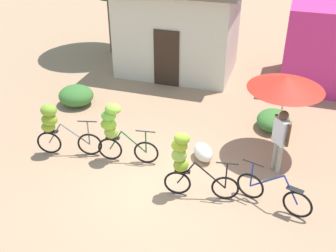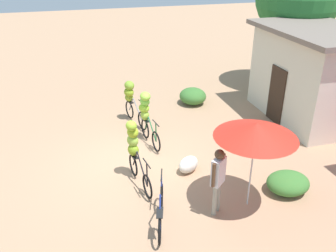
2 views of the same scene
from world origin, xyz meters
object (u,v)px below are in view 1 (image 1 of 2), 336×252
at_px(building_low, 178,28).
at_px(bicycle_by_shop, 273,194).
at_px(bicycle_center_loaded, 186,161).
at_px(produce_sack, 203,152).
at_px(bicycle_near_pile, 115,128).
at_px(market_umbrella, 286,82).
at_px(shop_pink, 334,45).
at_px(person_vendor, 281,135).
at_px(bicycle_leftmost, 55,125).

xyz_separation_m(building_low, bicycle_by_shop, (4.15, -6.71, -1.29)).
xyz_separation_m(building_low, bicycle_center_loaded, (2.20, -6.90, -0.69)).
distance_m(bicycle_by_shop, produce_sack, 2.30).
relative_size(bicycle_near_pile, bicycle_by_shop, 0.99).
bearing_deg(market_umbrella, produce_sack, -152.68).
relative_size(shop_pink, bicycle_center_loaded, 1.87).
height_order(building_low, market_umbrella, building_low).
height_order(bicycle_center_loaded, bicycle_by_shop, bicycle_center_loaded).
height_order(produce_sack, person_vendor, person_vendor).
bearing_deg(bicycle_center_loaded, bicycle_near_pile, 159.14).
xyz_separation_m(bicycle_leftmost, person_vendor, (5.57, 0.96, 0.17)).
relative_size(market_umbrella, bicycle_center_loaded, 1.30).
xyz_separation_m(bicycle_near_pile, bicycle_by_shop, (4.00, -0.59, -0.62)).
bearing_deg(bicycle_leftmost, building_low, 77.10).
bearing_deg(bicycle_by_shop, bicycle_center_loaded, -174.51).
xyz_separation_m(market_umbrella, bicycle_leftmost, (-5.51, -1.83, -1.16)).
bearing_deg(building_low, market_umbrella, -47.83).
relative_size(bicycle_center_loaded, produce_sack, 2.45).
bearing_deg(produce_sack, bicycle_near_pile, -161.45).
relative_size(shop_pink, bicycle_leftmost, 1.87).
distance_m(building_low, bicycle_near_pile, 6.16).
bearing_deg(person_vendor, market_umbrella, 94.12).
bearing_deg(shop_pink, produce_sack, -118.35).
relative_size(building_low, shop_pink, 1.44).
height_order(bicycle_by_shop, produce_sack, bicycle_by_shop).
xyz_separation_m(shop_pink, produce_sack, (-3.18, -5.89, -1.21)).
xyz_separation_m(shop_pink, bicycle_near_pile, (-5.30, -6.60, -0.44)).
bearing_deg(produce_sack, bicycle_leftmost, -166.36).
distance_m(shop_pink, bicycle_leftmost, 9.69).
bearing_deg(market_umbrella, bicycle_leftmost, -161.65).
relative_size(shop_pink, produce_sack, 4.57).
xyz_separation_m(shop_pink, bicycle_leftmost, (-6.89, -6.79, -0.54)).
bearing_deg(building_low, person_vendor, -52.40).
xyz_separation_m(bicycle_by_shop, produce_sack, (-1.88, 1.31, -0.14)).
bearing_deg(bicycle_leftmost, bicycle_by_shop, -4.13).
distance_m(building_low, bicycle_leftmost, 6.52).
xyz_separation_m(bicycle_leftmost, bicycle_near_pile, (1.60, 0.19, 0.10)).
height_order(bicycle_near_pile, person_vendor, person_vendor).
bearing_deg(market_umbrella, bicycle_by_shop, -87.60).
distance_m(building_low, produce_sack, 6.04).
distance_m(bicycle_near_pile, bicycle_by_shop, 4.10).
height_order(market_umbrella, bicycle_leftmost, market_umbrella).
xyz_separation_m(produce_sack, person_vendor, (1.85, 0.05, 0.84)).
relative_size(bicycle_leftmost, person_vendor, 0.99).
bearing_deg(building_low, bicycle_by_shop, -58.26).
bearing_deg(shop_pink, bicycle_by_shop, -100.20).
bearing_deg(bicycle_center_loaded, produce_sack, 87.33).
bearing_deg(bicycle_center_loaded, shop_pink, 66.26).
relative_size(bicycle_near_pile, person_vendor, 0.97).
bearing_deg(bicycle_center_loaded, building_low, 107.70).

